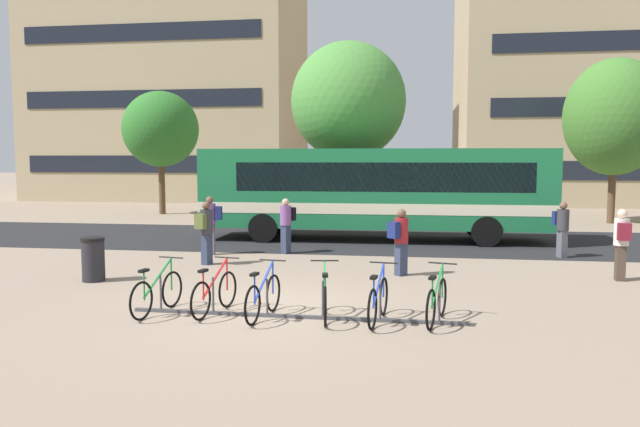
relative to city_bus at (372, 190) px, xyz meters
name	(u,v)px	position (x,y,z in m)	size (l,w,h in m)	color
ground	(264,308)	(-1.40, -10.18, -1.78)	(200.00, 200.00, 0.00)	gray
bus_lane_asphalt	(333,239)	(-1.40, 0.00, -1.77)	(80.00, 7.20, 0.01)	#232326
city_bus	(372,190)	(0.00, 0.00, 0.00)	(12.06, 2.72, 3.20)	#196B3D
bike_rack	(295,313)	(-0.68, -10.83, -1.69)	(6.16, 0.18, 0.70)	#47474C
parked_bicycle_green_0	(157,293)	(-3.27, -10.89, -1.39)	(0.52, 1.71, 0.99)	black
parked_bicycle_red_1	(215,293)	(-2.21, -10.74, -1.39)	(0.53, 1.70, 0.99)	black
parked_bicycle_blue_2	(263,297)	(-1.24, -10.92, -1.39)	(0.52, 1.72, 0.99)	black
parked_bicycle_green_3	(325,298)	(-0.13, -10.82, -1.39)	(0.52, 1.71, 0.99)	black
parked_bicycle_blue_4	(378,301)	(0.83, -10.88, -1.39)	(0.52, 1.71, 0.99)	black
parked_bicycle_green_5	(437,301)	(1.84, -10.78, -1.39)	(0.59, 1.69, 0.99)	black
commuter_olive_pack_0	(206,229)	(-4.12, -5.71, -0.79)	(0.45, 0.59, 1.72)	#2D3851
commuter_black_pack_1	(286,222)	(-2.36, -3.45, -0.81)	(0.50, 0.60, 1.67)	#2D3851
commuter_navy_pack_2	(562,226)	(5.69, -3.02, -0.84)	(0.47, 0.60, 1.63)	#565660
commuter_maroon_pack_3	(622,240)	(6.26, -6.36, -0.80)	(0.37, 0.55, 1.70)	#47382D
commuter_navy_pack_4	(211,221)	(-4.53, -4.03, -0.76)	(0.56, 0.39, 1.75)	#565660
commuter_navy_pack_5	(400,238)	(1.11, -6.50, -0.83)	(0.58, 0.59, 1.65)	#2D3851
trash_bin	(93,259)	(-5.99, -8.25, -1.26)	(0.55, 0.55, 1.03)	#232328
street_tree_0	(348,101)	(-1.26, 3.86, 3.43)	(4.71, 4.71, 7.64)	brown
street_tree_1	(161,129)	(-11.40, 8.48, 2.57)	(3.86, 3.86, 6.29)	brown
street_tree_2	(615,117)	(10.10, 7.15, 2.89)	(4.33, 4.33, 7.23)	brown
building_left_wing	(172,53)	(-15.85, 21.15, 8.63)	(17.99, 10.51, 20.81)	tan
building_right_wing	(630,64)	(15.40, 22.02, 7.26)	(21.86, 13.40, 18.07)	tan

